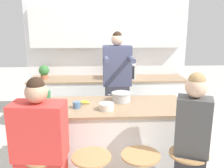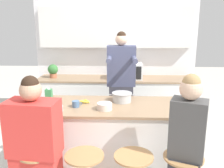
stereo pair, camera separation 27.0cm
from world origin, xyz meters
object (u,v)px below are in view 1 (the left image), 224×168
Objects in this scene: cooking_pot at (121,97)px; fruit_bowl at (106,107)px; coffee_cup_near at (77,105)px; person_seated_near at (191,148)px; person_cooking at (117,91)px; banana_bunch at (84,102)px; juice_carton at (47,97)px; kitchen_island at (112,139)px; person_wrapped_blanket at (41,154)px; potted_plant at (44,71)px; microwave at (120,71)px.

fruit_bowl is (-0.20, -0.31, -0.02)m from cooking_pot.
fruit_bowl is at bearing -12.60° from coffee_cup_near.
fruit_bowl is at bearing 167.42° from person_seated_near.
person_cooking reaches higher than banana_bunch.
kitchen_island is at bearing -10.24° from juice_carton.
person_seated_near is (1.48, 0.00, 0.02)m from person_wrapped_blanket.
potted_plant is (-1.17, 1.63, 0.57)m from kitchen_island.
microwave is at bearing -1.63° from potted_plant.
cooking_pot is (0.86, 0.87, 0.30)m from person_wrapped_blanket.
microwave is at bearing 53.79° from juice_carton.
kitchen_island is 1.24× the size of person_seated_near.
kitchen_island is 10.67× the size of juice_carton.
person_cooking is 14.97× the size of coffee_cup_near.
kitchen_island is 7.15× the size of potted_plant.
potted_plant reaches higher than coffee_cup_near.
potted_plant reaches higher than juice_carton.
person_seated_near is at bearing -50.80° from potted_plant.
kitchen_island is 3.46× the size of microwave.
person_wrapped_blanket is at bearing -83.78° from juice_carton.
fruit_bowl is at bearing -41.16° from banana_bunch.
person_seated_near is 1.37m from banana_bunch.
cooking_pot is 0.37m from fruit_bowl.
kitchen_island is 0.59m from banana_bunch.
potted_plant is at bearing 131.12° from cooking_pot.
kitchen_island is 1.26× the size of person_wrapped_blanket.
kitchen_island is 2.09m from potted_plant.
kitchen_island is 0.87m from person_cooking.
coffee_cup_near is at bearing 167.40° from fruit_bowl.
person_wrapped_blanket is at bearing -135.43° from kitchen_island.
banana_bunch is 0.85× the size of juice_carton.
juice_carton is at bearing -76.88° from potted_plant.
coffee_cup_near is 0.70× the size of juice_carton.
juice_carton reaches higher than coffee_cup_near.
person_wrapped_blanket reaches higher than kitchen_island.
juice_carton is (-0.48, 0.08, 0.06)m from banana_bunch.
banana_bunch is at bearing 168.24° from kitchen_island.
juice_carton is at bearing 172.47° from person_seated_near.
person_seated_near is 3.06m from potted_plant.
person_cooking is 1.24× the size of person_wrapped_blanket.
fruit_bowl reaches higher than coffee_cup_near.
person_cooking is 0.94m from fruit_bowl.
fruit_bowl is 1.04× the size of juice_carton.
microwave is (0.11, 1.45, 0.06)m from cooking_pot.
person_seated_near reaches higher than kitchen_island.
banana_bunch is at bearing 70.34° from person_wrapped_blanket.
person_seated_near is 5.77× the size of potted_plant.
cooking_pot is 0.95m from juice_carton.
microwave reaches higher than fruit_bowl.
juice_carton is at bearing -126.21° from microwave.
person_seated_near is (0.75, -0.72, 0.23)m from kitchen_island.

